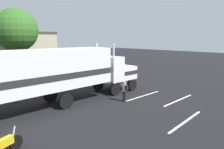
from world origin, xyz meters
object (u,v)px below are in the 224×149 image
at_px(person_bystander, 125,90).
at_px(tree_left, 16,30).
at_px(parked_bus, 74,58).
at_px(motorcycle, 1,147).
at_px(semi_truck, 58,71).

relative_size(person_bystander, tree_left, 0.17).
distance_m(parked_bus, motorcycle, 21.95).
relative_size(semi_truck, parked_bus, 1.29).
xyz_separation_m(person_bystander, parked_bus, (4.94, 14.71, 1.17)).
bearing_deg(motorcycle, tree_left, 69.42).
bearing_deg(semi_truck, tree_left, 78.12).
relative_size(semi_truck, tree_left, 1.49).
height_order(parked_bus, tree_left, tree_left).
distance_m(parked_bus, tree_left, 11.05).
xyz_separation_m(semi_truck, tree_left, (4.43, 21.07, 3.62)).
height_order(person_bystander, tree_left, tree_left).
bearing_deg(motorcycle, semi_truck, 41.56).
height_order(motorcycle, tree_left, tree_left).
bearing_deg(parked_bus, semi_truck, -127.40).
relative_size(semi_truck, person_bystander, 8.73).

